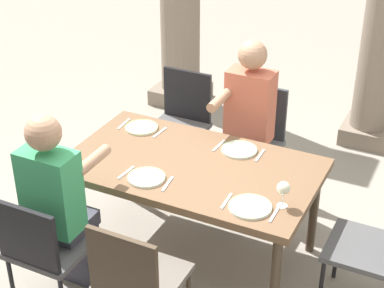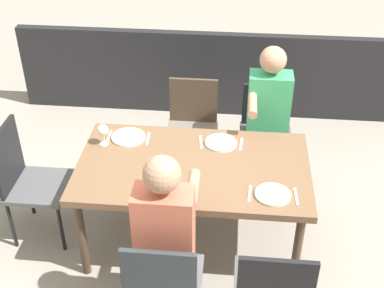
% 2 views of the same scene
% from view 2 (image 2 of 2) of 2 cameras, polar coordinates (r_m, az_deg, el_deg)
% --- Properties ---
extents(ground_plane, '(16.00, 16.00, 0.00)m').
position_cam_2_polar(ground_plane, '(4.14, 0.11, -10.44)').
color(ground_plane, gray).
extents(dining_table, '(1.63, 0.95, 0.73)m').
position_cam_2_polar(dining_table, '(3.70, 0.12, -3.09)').
color(dining_table, brown).
rests_on(dining_table, ground).
extents(chair_west_south, '(0.44, 0.44, 0.86)m').
position_cam_2_polar(chair_west_south, '(4.52, 8.05, 1.73)').
color(chair_west_south, '#4F4F50').
rests_on(chair_west_south, ground).
extents(chair_mid_north, '(0.44, 0.44, 0.90)m').
position_cam_2_polar(chair_mid_north, '(3.16, -3.19, -14.99)').
color(chair_mid_north, '#5B5E61').
rests_on(chair_mid_north, ground).
extents(chair_mid_south, '(0.44, 0.44, 0.88)m').
position_cam_2_polar(chair_mid_south, '(4.53, 0.02, 2.25)').
color(chair_mid_south, '#6A6158').
rests_on(chair_mid_south, ground).
extents(chair_head_east, '(0.44, 0.44, 0.94)m').
position_cam_2_polar(chair_head_east, '(4.07, -17.63, -3.45)').
color(chair_head_east, '#4F4F50').
rests_on(chair_head_east, ground).
extents(diner_woman_green, '(0.35, 0.49, 1.31)m').
position_cam_2_polar(diner_woman_green, '(4.26, 8.27, 2.64)').
color(diner_woman_green, '#3F3F4C').
rests_on(diner_woman_green, ground).
extents(diner_man_white, '(0.35, 0.50, 1.34)m').
position_cam_2_polar(diner_man_white, '(3.14, -2.78, -10.13)').
color(diner_man_white, '#3F3F4C').
rests_on(diner_man_white, ground).
extents(patio_railing, '(4.03, 0.10, 0.90)m').
position_cam_2_polar(patio_railing, '(5.50, 2.08, 7.67)').
color(patio_railing, black).
rests_on(patio_railing, ground).
extents(plate_0, '(0.24, 0.24, 0.02)m').
position_cam_2_polar(plate_0, '(3.43, 8.84, -5.46)').
color(plate_0, silver).
rests_on(plate_0, dining_table).
extents(fork_0, '(0.02, 0.17, 0.01)m').
position_cam_2_polar(fork_0, '(3.45, 11.32, -5.65)').
color(fork_0, silver).
rests_on(fork_0, dining_table).
extents(spoon_0, '(0.03, 0.17, 0.01)m').
position_cam_2_polar(spoon_0, '(3.43, 6.32, -5.42)').
color(spoon_0, silver).
rests_on(spoon_0, dining_table).
extents(plate_1, '(0.24, 0.24, 0.02)m').
position_cam_2_polar(plate_1, '(3.88, 3.17, 0.16)').
color(plate_1, white).
rests_on(plate_1, dining_table).
extents(fork_1, '(0.03, 0.17, 0.01)m').
position_cam_2_polar(fork_1, '(3.88, 5.38, -0.03)').
color(fork_1, silver).
rests_on(fork_1, dining_table).
extents(spoon_1, '(0.04, 0.17, 0.01)m').
position_cam_2_polar(spoon_1, '(3.89, 0.96, 0.21)').
color(spoon_1, silver).
rests_on(spoon_1, dining_table).
extents(plate_2, '(0.25, 0.25, 0.02)m').
position_cam_2_polar(plate_2, '(3.44, -3.81, -4.88)').
color(plate_2, white).
rests_on(plate_2, dining_table).
extents(fork_2, '(0.03, 0.17, 0.01)m').
position_cam_2_polar(fork_2, '(3.43, -1.32, -5.12)').
color(fork_2, silver).
rests_on(fork_2, dining_table).
extents(spoon_2, '(0.02, 0.17, 0.01)m').
position_cam_2_polar(spoon_2, '(3.47, -6.26, -4.79)').
color(spoon_2, silver).
rests_on(spoon_2, dining_table).
extents(plate_3, '(0.26, 0.26, 0.02)m').
position_cam_2_polar(plate_3, '(3.96, -6.98, 0.77)').
color(plate_3, white).
rests_on(plate_3, dining_table).
extents(wine_glass_3, '(0.08, 0.08, 0.17)m').
position_cam_2_polar(wine_glass_3, '(3.86, -9.73, 1.48)').
color(wine_glass_3, white).
rests_on(wine_glass_3, dining_table).
extents(fork_3, '(0.03, 0.17, 0.01)m').
position_cam_2_polar(fork_3, '(3.94, -4.84, 0.59)').
color(fork_3, silver).
rests_on(fork_3, dining_table).
extents(spoon_3, '(0.02, 0.17, 0.01)m').
position_cam_2_polar(spoon_3, '(4.00, -9.08, 0.81)').
color(spoon_3, silver).
rests_on(spoon_3, dining_table).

